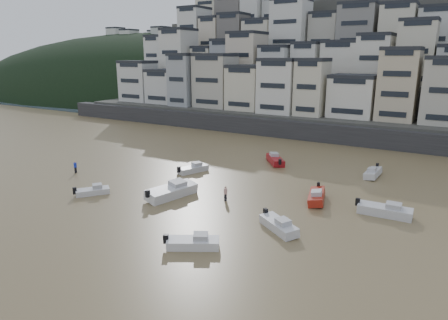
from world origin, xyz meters
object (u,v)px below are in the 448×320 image
Objects in this scene: person_blue at (75,167)px; boat_i at (373,172)px; boat_b at (279,223)px; boat_c at (171,190)px; boat_h at (275,158)px; boat_a at (193,241)px; boat_e at (317,195)px; boat_j at (93,190)px; boat_d at (385,208)px; person_pink at (226,194)px; boat_f at (193,168)px.

boat_i is at bearing 28.48° from person_blue.
boat_c reaches higher than boat_b.
boat_h is (-10.17, 22.22, 0.07)m from boat_b.
boat_a is at bearing -20.20° from person_blue.
boat_e is 26.42m from boat_j.
boat_h is (-5.27, 29.39, 0.12)m from boat_a.
boat_d reaches higher than boat_b.
boat_c is 17.95m from person_blue.
person_pink reaches higher than boat_b.
boat_i is (22.45, 10.96, 0.02)m from boat_f.
person_blue reaches higher than boat_a.
boat_h reaches higher than boat_b.
boat_i is 36.93m from boat_j.
person_blue is at bearing -59.65° from boat_i.
boat_f is 14.74m from boat_j.
person_blue is at bearing 93.01° from boat_h.
boat_i is 2.95× the size of person_pink.
boat_e reaches higher than boat_i.
boat_e is (0.59, 9.48, 0.04)m from boat_b.
boat_d is 22.47m from boat_h.
boat_a is 0.85× the size of boat_h.
boat_i reaches higher than boat_a.
boat_i is at bearing -28.63° from boat_c.
boat_e is at bearing -177.79° from boat_h.
boat_h is at bearing 1.34° from boat_c.
boat_e is at bearing 41.57° from boat_a.
boat_h is 3.33× the size of person_pink.
person_blue and person_pink have the same top height.
boat_i is at bearing -43.78° from boat_f.
boat_b is 0.75× the size of boat_c.
person_blue is (-27.46, 10.10, 0.20)m from boat_a.
boat_i is at bearing -11.37° from boat_j.
boat_b is at bearing -26.88° from person_pink.
boat_c reaches higher than person_blue.
boat_d is at bearing -163.94° from boat_h.
boat_b is at bearing -133.31° from boat_d.
boat_h is 14.35m from boat_i.
boat_j is at bearing -45.80° from boat_i.
boat_f is at bearing -111.37° from boat_e.
boat_a is at bearing -14.99° from boat_i.
person_pink is at bearing 147.54° from boat_h.
boat_e is 1.12× the size of boat_f.
person_blue is at bearing -173.11° from boat_d.
boat_j is (-18.24, 5.04, -0.10)m from boat_a.
boat_h is at bearing 142.35° from boat_d.
person_pink is (-16.45, -4.75, 0.07)m from boat_d.
boat_j is 16.04m from person_pink.
boat_c is 4.06× the size of person_blue.
boat_c reaches higher than boat_i.
person_pink reaches higher than boat_j.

